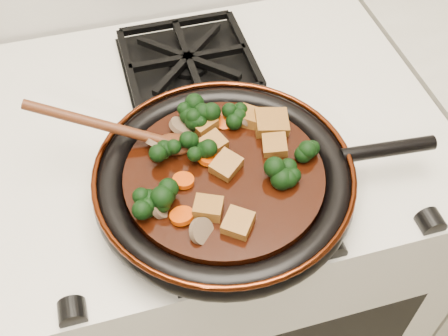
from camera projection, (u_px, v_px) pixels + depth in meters
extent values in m
cube|color=beige|center=(213.00, 260.00, 1.27)|extent=(0.76, 0.60, 0.90)
cylinder|color=black|center=(224.00, 184.00, 0.80)|extent=(0.34, 0.34, 0.01)
torus|color=black|center=(224.00, 181.00, 0.79)|extent=(0.37, 0.37, 0.04)
torus|color=#4B1C0A|center=(224.00, 171.00, 0.77)|extent=(0.37, 0.37, 0.01)
cylinder|color=black|center=(388.00, 149.00, 0.81)|extent=(0.14, 0.03, 0.02)
cylinder|color=black|center=(224.00, 177.00, 0.78)|extent=(0.28, 0.28, 0.02)
cube|color=brown|center=(271.00, 124.00, 0.82)|extent=(0.06, 0.05, 0.03)
cube|color=brown|center=(203.00, 124.00, 0.83)|extent=(0.05, 0.05, 0.02)
cube|color=brown|center=(226.00, 166.00, 0.77)|extent=(0.05, 0.05, 0.03)
cube|color=brown|center=(238.00, 224.00, 0.72)|extent=(0.05, 0.05, 0.02)
cube|color=brown|center=(208.00, 209.00, 0.73)|extent=(0.05, 0.05, 0.02)
cube|color=brown|center=(250.00, 118.00, 0.83)|extent=(0.05, 0.05, 0.03)
cube|color=brown|center=(275.00, 146.00, 0.80)|extent=(0.04, 0.04, 0.02)
cube|color=brown|center=(213.00, 144.00, 0.80)|extent=(0.04, 0.04, 0.03)
cylinder|color=#BC3A05|center=(182.00, 216.00, 0.73)|extent=(0.03, 0.03, 0.02)
cylinder|color=#BC3A05|center=(225.00, 121.00, 0.83)|extent=(0.03, 0.03, 0.02)
cylinder|color=#BC3A05|center=(208.00, 158.00, 0.79)|extent=(0.03, 0.03, 0.02)
cylinder|color=#BC3A05|center=(183.00, 180.00, 0.76)|extent=(0.03, 0.03, 0.01)
cylinder|color=brown|center=(160.00, 206.00, 0.73)|extent=(0.04, 0.04, 0.03)
cylinder|color=brown|center=(244.00, 118.00, 0.83)|extent=(0.04, 0.04, 0.03)
cylinder|color=brown|center=(158.00, 146.00, 0.80)|extent=(0.04, 0.04, 0.03)
cylinder|color=brown|center=(202.00, 231.00, 0.71)|extent=(0.04, 0.04, 0.03)
cylinder|color=brown|center=(181.00, 127.00, 0.82)|extent=(0.04, 0.04, 0.02)
ellipsoid|color=#4E2410|center=(174.00, 144.00, 0.80)|extent=(0.07, 0.06, 0.02)
cylinder|color=#4E2410|center=(100.00, 124.00, 0.79)|extent=(0.02, 0.02, 0.21)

